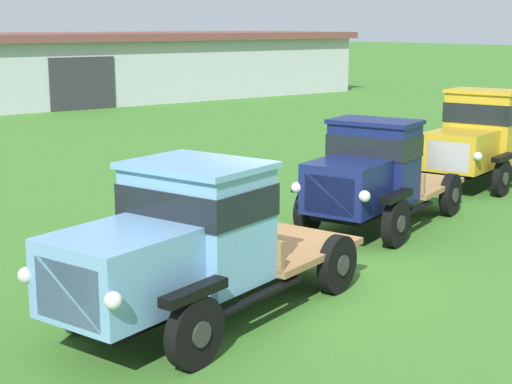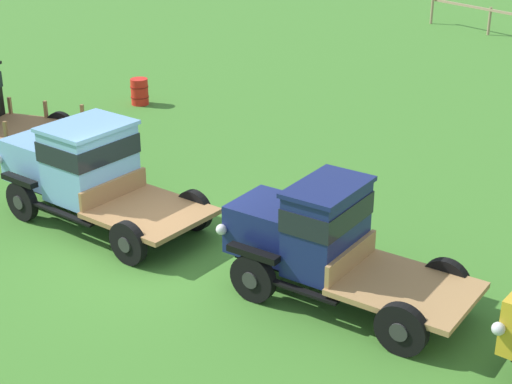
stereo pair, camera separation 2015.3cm
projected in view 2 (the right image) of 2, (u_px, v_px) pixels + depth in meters
The scene contains 4 objects.
ground_plane at pixel (159, 254), 15.35m from camera, with size 240.00×240.00×0.00m, color #3D7528.
vintage_truck_second_in_line at pixel (83, 167), 16.50m from camera, with size 5.34×3.19×2.14m.
vintage_truck_midrow_center at pixel (320, 238), 13.59m from camera, with size 4.78×3.12×2.12m.
oil_drum_beside_row at pixel (140, 92), 24.37m from camera, with size 0.57×0.57×0.82m.
Camera 2 is at (12.15, -6.42, 7.21)m, focal length 55.00 mm.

